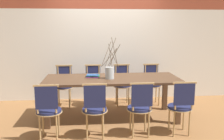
{
  "coord_description": "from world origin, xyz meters",
  "views": [
    {
      "loc": [
        -0.41,
        -4.49,
        1.71
      ],
      "look_at": [
        0.0,
        0.0,
        0.92
      ],
      "focal_mm": 40.0,
      "sensor_mm": 36.0,
      "label": 1
    }
  ],
  "objects_px": {
    "chair_near_center": "(140,106)",
    "vase_centerpiece": "(110,72)",
    "chair_far_center": "(122,83)",
    "dining_table": "(112,83)",
    "book_stack": "(93,76)"
  },
  "relations": [
    {
      "from": "chair_near_center",
      "to": "vase_centerpiece",
      "type": "relative_size",
      "value": 1.18
    },
    {
      "from": "chair_far_center",
      "to": "vase_centerpiece",
      "type": "distance_m",
      "value": 1.04
    },
    {
      "from": "dining_table",
      "to": "chair_near_center",
      "type": "distance_m",
      "value": 0.93
    },
    {
      "from": "chair_far_center",
      "to": "vase_centerpiece",
      "type": "xyz_separation_m",
      "value": [
        -0.35,
        -0.89,
        0.4
      ]
    },
    {
      "from": "chair_near_center",
      "to": "vase_centerpiece",
      "type": "xyz_separation_m",
      "value": [
        -0.41,
        0.78,
        0.4
      ]
    },
    {
      "from": "vase_centerpiece",
      "to": "dining_table",
      "type": "bearing_deg",
      "value": 50.22
    },
    {
      "from": "chair_far_center",
      "to": "book_stack",
      "type": "relative_size",
      "value": 3.34
    },
    {
      "from": "vase_centerpiece",
      "to": "book_stack",
      "type": "bearing_deg",
      "value": 149.18
    },
    {
      "from": "dining_table",
      "to": "chair_far_center",
      "type": "relative_size",
      "value": 2.79
    },
    {
      "from": "chair_near_center",
      "to": "book_stack",
      "type": "xyz_separation_m",
      "value": [
        -0.72,
        0.96,
        0.3
      ]
    },
    {
      "from": "dining_table",
      "to": "chair_near_center",
      "type": "bearing_deg",
      "value": -66.34
    },
    {
      "from": "chair_near_center",
      "to": "chair_far_center",
      "type": "xyz_separation_m",
      "value": [
        -0.06,
        1.67,
        0.0
      ]
    },
    {
      "from": "chair_near_center",
      "to": "book_stack",
      "type": "distance_m",
      "value": 1.24
    },
    {
      "from": "chair_near_center",
      "to": "book_stack",
      "type": "bearing_deg",
      "value": 126.83
    },
    {
      "from": "dining_table",
      "to": "vase_centerpiece",
      "type": "relative_size",
      "value": 3.29
    }
  ]
}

